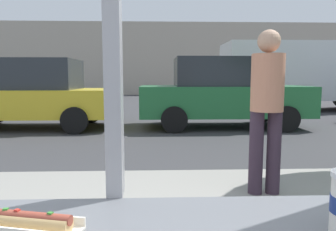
{
  "coord_description": "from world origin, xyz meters",
  "views": [
    {
      "loc": [
        0.13,
        -0.91,
        1.32
      ],
      "look_at": [
        0.27,
        2.88,
        0.86
      ],
      "focal_mm": 33.86,
      "sensor_mm": 36.0,
      "label": 1
    }
  ],
  "objects_px": {
    "pedestrian": "(267,102)",
    "box_truck": "(303,73)",
    "parked_car_green": "(222,93)",
    "parked_car_yellow": "(31,94)",
    "hotdog_tray_near": "(28,222)"
  },
  "relations": [
    {
      "from": "parked_car_yellow",
      "to": "parked_car_green",
      "type": "height_order",
      "value": "parked_car_green"
    },
    {
      "from": "parked_car_yellow",
      "to": "parked_car_green",
      "type": "bearing_deg",
      "value": 0.0
    },
    {
      "from": "parked_car_yellow",
      "to": "parked_car_green",
      "type": "xyz_separation_m",
      "value": [
        5.01,
        0.0,
        0.02
      ]
    },
    {
      "from": "hotdog_tray_near",
      "to": "box_truck",
      "type": "bearing_deg",
      "value": 62.46
    },
    {
      "from": "parked_car_yellow",
      "to": "pedestrian",
      "type": "relative_size",
      "value": 2.72
    },
    {
      "from": "pedestrian",
      "to": "box_truck",
      "type": "bearing_deg",
      "value": 63.33
    },
    {
      "from": "hotdog_tray_near",
      "to": "pedestrian",
      "type": "xyz_separation_m",
      "value": [
        1.4,
        2.33,
        0.11
      ]
    },
    {
      "from": "pedestrian",
      "to": "parked_car_green",
      "type": "bearing_deg",
      "value": 82.98
    },
    {
      "from": "hotdog_tray_near",
      "to": "pedestrian",
      "type": "height_order",
      "value": "pedestrian"
    },
    {
      "from": "parked_car_green",
      "to": "box_truck",
      "type": "xyz_separation_m",
      "value": [
        4.14,
        4.26,
        0.58
      ]
    },
    {
      "from": "hotdog_tray_near",
      "to": "pedestrian",
      "type": "relative_size",
      "value": 0.17
    },
    {
      "from": "hotdog_tray_near",
      "to": "parked_car_yellow",
      "type": "bearing_deg",
      "value": 111.22
    },
    {
      "from": "parked_car_green",
      "to": "pedestrian",
      "type": "bearing_deg",
      "value": -97.02
    },
    {
      "from": "hotdog_tray_near",
      "to": "box_truck",
      "type": "distance_m",
      "value": 13.4
    },
    {
      "from": "parked_car_green",
      "to": "box_truck",
      "type": "bearing_deg",
      "value": 45.82
    }
  ]
}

